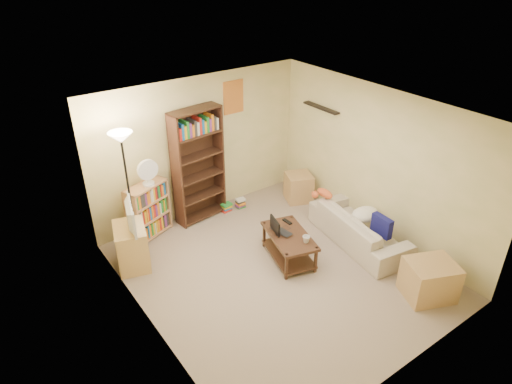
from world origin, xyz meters
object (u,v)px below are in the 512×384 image
Objects in this scene: laptop at (283,230)px; side_table at (299,187)px; tabby_cat at (323,194)px; end_cabinet at (429,280)px; short_bookshelf at (149,210)px; sofa at (359,228)px; mug at (306,239)px; television at (127,216)px; tall_bookshelf at (198,163)px; floor_lamp at (124,159)px; tv_stand at (132,246)px; coffee_table at (289,243)px; desk_fan at (148,172)px.

side_table reaches higher than laptop.
tabby_cat is 0.66× the size of end_cabinet.
sofa is at bearing -60.54° from short_bookshelf.
end_cabinet is at bearing -57.22° from mug.
tall_bookshelf reaches higher than television.
floor_lamp is 3.86× the size of side_table.
tv_stand is at bearing -123.14° from floor_lamp.
television is at bearing 163.22° from coffee_table.
tall_bookshelf reaches higher than coffee_table.
desk_fan reaches higher than tabby_cat.
mug reaches higher than coffee_table.
short_bookshelf is at bearing -26.17° from television.
end_cabinet is (3.07, -3.08, -0.62)m from television.
tall_bookshelf is (-1.70, 2.21, 0.80)m from sofa.
tv_stand is at bearing 134.96° from end_cabinet.
floor_lamp is at bearing -172.86° from tall_bookshelf.
sofa is at bearing -94.30° from side_table.
coffee_table is 2.08m from end_cabinet.
television is 0.93m from short_bookshelf.
tabby_cat is 0.21× the size of tall_bookshelf.
tabby_cat reaches higher than sofa.
tall_bookshelf reaches higher than tv_stand.
mug is 2.90m from floor_lamp.
tabby_cat is 1.01m from side_table.
floor_lamp is at bearing -146.11° from desk_fan.
side_table reaches higher than coffee_table.
tall_bookshelf is at bearing 163.29° from side_table.
short_bookshelf is at bearing 150.29° from tabby_cat.
end_cabinet is (1.04, -1.80, -0.02)m from coffee_table.
tv_stand reaches higher than mug.
laptop is (-1.23, 0.45, 0.19)m from sofa.
short_bookshelf reaches higher than laptop.
mug reaches higher than sofa.
coffee_table is at bearing 104.12° from mug.
tabby_cat is 0.64× the size of tv_stand.
television is 1.60× the size of desk_fan.
coffee_table is at bearing 120.06° from end_cabinet.
tv_stand is 1.28× the size of side_table.
television is (-3.25, 1.60, 0.61)m from sofa.
floor_lamp is (-1.86, 1.55, 1.35)m from coffee_table.
floor_lamp reaches higher than tv_stand.
desk_fan is (0.62, 0.57, 0.85)m from tv_stand.
sofa is 0.84m from tabby_cat.
mug is 2.68m from short_bookshelf.
mug is 0.24× the size of tv_stand.
side_table is (2.76, -0.50, -0.92)m from desk_fan.
floor_lamp is at bearing 130.90° from end_cabinet.
floor_lamp is (-3.08, 1.87, 1.37)m from sofa.
desk_fan is 0.70m from floor_lamp.
laptop is 2.21m from end_cabinet.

